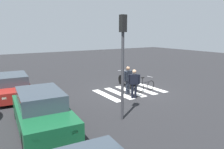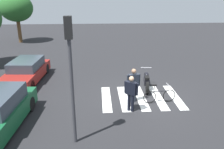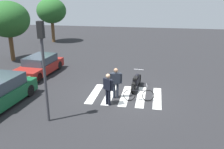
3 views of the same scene
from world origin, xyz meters
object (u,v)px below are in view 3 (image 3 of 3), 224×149
object	(u,v)px
leaning_bicycle	(139,95)
traffic_light_pole	(43,57)
police_motorcycle	(136,82)
officer_on_foot	(108,87)
car_maroon_wagon	(40,66)
officer_by_motorcycle	(116,81)

from	to	relation	value
leaning_bicycle	traffic_light_pole	size ratio (longest dim) A/B	0.37
police_motorcycle	officer_on_foot	distance (m)	2.85
officer_on_foot	car_maroon_wagon	xyz separation A→B (m)	(4.17, 5.86, -0.34)
police_motorcycle	leaning_bicycle	xyz separation A→B (m)	(-1.76, -0.28, -0.10)
officer_on_foot	traffic_light_pole	bearing A→B (deg)	132.56
officer_by_motorcycle	car_maroon_wagon	size ratio (longest dim) A/B	0.39
officer_on_foot	leaning_bicycle	bearing A→B (deg)	-63.88
traffic_light_pole	car_maroon_wagon	bearing A→B (deg)	29.08
officer_by_motorcycle	police_motorcycle	bearing A→B (deg)	-32.46
officer_by_motorcycle	car_maroon_wagon	xyz separation A→B (m)	(3.23, 6.11, -0.36)
leaning_bicycle	officer_by_motorcycle	distance (m)	1.44
leaning_bicycle	car_maroon_wagon	distance (m)	8.15
officer_by_motorcycle	car_maroon_wagon	world-z (taller)	officer_by_motorcycle
officer_by_motorcycle	leaning_bicycle	bearing A→B (deg)	-98.42
leaning_bicycle	officer_by_motorcycle	bearing A→B (deg)	81.58
officer_on_foot	car_maroon_wagon	distance (m)	7.20
car_maroon_wagon	traffic_light_pole	bearing A→B (deg)	-150.92
leaning_bicycle	traffic_light_pole	bearing A→B (deg)	126.84
officer_on_foot	car_maroon_wagon	size ratio (longest dim) A/B	0.38
officer_by_motorcycle	traffic_light_pole	bearing A→B (deg)	140.04
officer_on_foot	officer_by_motorcycle	world-z (taller)	officer_by_motorcycle
police_motorcycle	officer_on_foot	size ratio (longest dim) A/B	1.26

